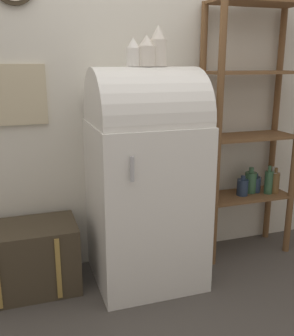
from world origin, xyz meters
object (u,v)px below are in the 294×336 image
object	(u,v)px
refrigerator	(145,175)
vase_right	(158,47)
suitcase_trunk	(27,258)
vase_left	(133,53)
vase_center	(147,52)

from	to	relation	value
refrigerator	vase_right	distance (m)	0.82
refrigerator	suitcase_trunk	world-z (taller)	refrigerator
refrigerator	vase_left	xyz separation A→B (m)	(-0.07, 0.02, 0.78)
refrigerator	vase_left	world-z (taller)	vase_left
refrigerator	vase_left	bearing A→B (deg)	167.65
vase_center	vase_right	world-z (taller)	vase_right
refrigerator	vase_right	world-z (taller)	vase_right
refrigerator	suitcase_trunk	size ratio (longest dim) A/B	2.22
vase_right	vase_center	bearing A→B (deg)	-171.62
vase_left	vase_center	xyz separation A→B (m)	(0.08, -0.01, 0.01)
refrigerator	vase_right	xyz separation A→B (m)	(0.09, 0.01, 0.82)
vase_left	vase_right	world-z (taller)	vase_right
suitcase_trunk	vase_right	distance (m)	1.61
refrigerator	suitcase_trunk	xyz separation A→B (m)	(-0.80, 0.09, -0.53)
suitcase_trunk	vase_left	distance (m)	1.50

